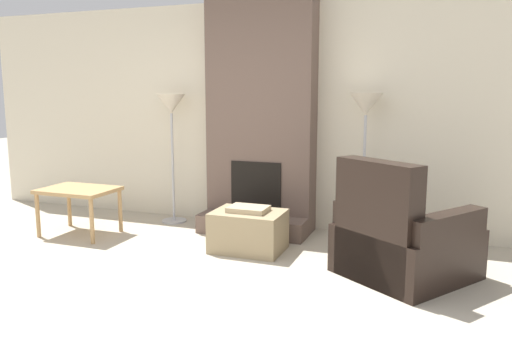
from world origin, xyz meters
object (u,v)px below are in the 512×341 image
Objects in this scene: armchair at (400,242)px; floor_lamp_left at (171,113)px; side_table at (79,194)px; floor_lamp_right at (366,115)px; ottoman at (248,230)px.

floor_lamp_left is at bearing 15.76° from armchair.
side_table is 0.51× the size of floor_lamp_right.
floor_lamp_right reaches higher than floor_lamp_left.
ottoman is 1.84m from floor_lamp_left.
armchair is 0.85× the size of floor_lamp_left.
floor_lamp_left reaches higher than side_table.
floor_lamp_right is at bearing 35.96° from ottoman.
floor_lamp_right reaches higher than ottoman.
armchair is at bearing -1.76° from side_table.
ottoman is at bearing -30.23° from floor_lamp_left.
side_table reaches higher than ottoman.
armchair is at bearing -8.48° from ottoman.
floor_lamp_right reaches higher than armchair.
side_table is (-3.44, 0.11, 0.15)m from armchair.
side_table is at bearing -129.65° from floor_lamp_left.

